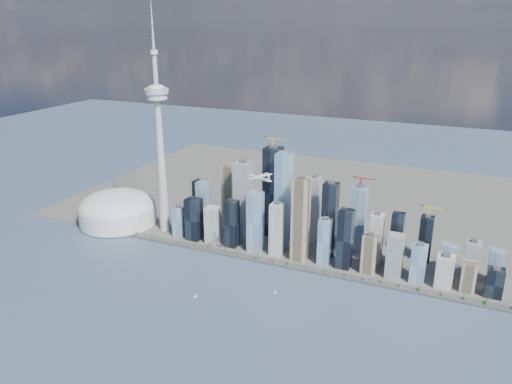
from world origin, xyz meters
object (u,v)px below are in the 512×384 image
at_px(airplane, 260,178).
at_px(dome_stadium, 118,209).
at_px(sailboat_west, 195,296).
at_px(sailboat_east, 275,292).
at_px(needle_tower, 160,141).

bearing_deg(airplane, dome_stadium, -175.28).
relative_size(sailboat_west, sailboat_east, 0.99).
height_order(needle_tower, sailboat_west, needle_tower).
relative_size(needle_tower, dome_stadium, 2.75).
relative_size(dome_stadium, sailboat_west, 21.43).
height_order(dome_stadium, airplane, airplane).
xyz_separation_m(sailboat_west, sailboat_east, (137.57, 75.98, 0.04)).
xyz_separation_m(dome_stadium, sailboat_east, (513.68, -168.02, -36.41)).
xyz_separation_m(dome_stadium, airplane, (463.99, -129.99, 183.78)).
distance_m(airplane, sailboat_east, 228.91).
relative_size(dome_stadium, sailboat_east, 21.16).
bearing_deg(dome_stadium, airplane, -15.65).
bearing_deg(dome_stadium, needle_tower, 4.09).
bearing_deg(needle_tower, sailboat_east, -25.47).
bearing_deg(airplane, sailboat_east, -17.05).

